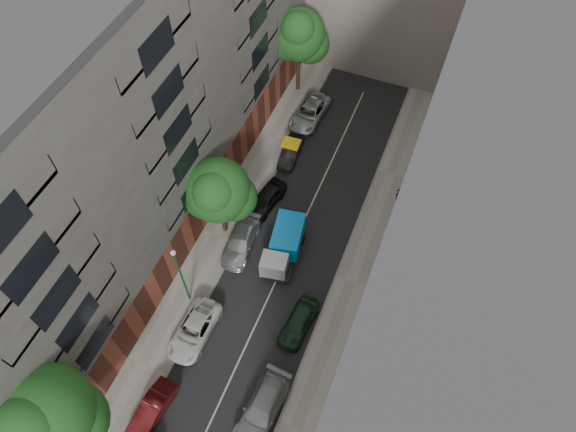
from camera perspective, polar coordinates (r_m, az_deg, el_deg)
The scene contains 20 objects.
ground at distance 38.97m, azimuth -0.23°, elevation -4.87°, with size 120.00×120.00×0.00m, color #4C4C49.
road_surface at distance 38.96m, azimuth -0.23°, elevation -4.86°, with size 8.00×44.00×0.02m, color black.
sidewalk_left at distance 40.30m, azimuth -7.50°, elevation -2.23°, with size 3.00×44.00×0.15m, color gray.
sidewalk_right at distance 38.25m, azimuth 7.49°, elevation -7.46°, with size 3.00×44.00×0.15m, color gray.
building_left at distance 34.95m, azimuth -17.48°, elevation 9.43°, with size 8.00×44.00×20.00m, color #4C4947.
building_right at distance 30.00m, azimuth 19.57°, elevation -2.05°, with size 8.00×44.00×20.00m, color beige.
tarp_truck at distance 38.11m, azimuth -0.45°, elevation -3.24°, with size 2.78×5.37×2.35m.
car_left_1 at distance 35.29m, azimuth -14.87°, elevation -20.04°, with size 1.38×3.96×1.31m, color #490E10.
car_left_2 at distance 36.38m, azimuth -10.40°, elevation -12.36°, with size 2.25×4.87×1.35m, color silver.
car_left_3 at distance 39.12m, azimuth -5.24°, elevation -2.86°, with size 1.96×4.83×1.40m, color #B3B3B8.
car_left_4 at distance 41.17m, azimuth -2.49°, elevation 1.89°, with size 1.75×4.34×1.48m, color black.
car_left_5 at distance 44.43m, azimuth 0.33°, elevation 7.17°, with size 1.37×3.92×1.29m, color black.
car_left_6 at distance 47.58m, azimuth 2.42°, elevation 11.40°, with size 2.46×5.33×1.48m, color silver.
car_right_1 at distance 34.20m, azimuth -2.87°, elevation -20.59°, with size 2.09×5.14×1.49m, color gray.
car_right_2 at distance 36.01m, azimuth 1.17°, elevation -11.70°, with size 1.65×4.10×1.40m, color black.
tree_near at distance 30.26m, azimuth -25.49°, elevation -19.80°, with size 5.59×5.36×9.98m.
tree_mid at distance 36.43m, azimuth -7.71°, elevation 2.55°, with size 5.04×4.73×7.49m.
tree_far at distance 46.95m, azimuth 1.28°, elevation 19.27°, with size 4.97×4.64×8.69m.
lamp_post at distance 34.38m, azimuth -11.92°, elevation -6.06°, with size 0.36×0.36×6.71m.
pedestrian at distance 42.16m, azimuth 12.31°, elevation 2.47°, with size 0.60×0.39×1.63m, color black.
Camera 1 is at (7.31, -17.69, 33.94)m, focal length 32.00 mm.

